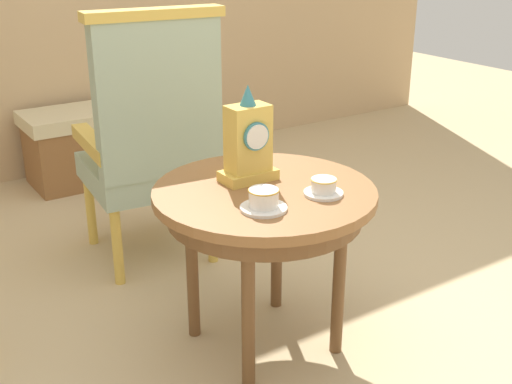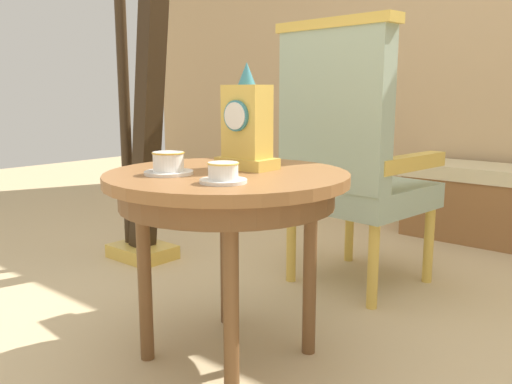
{
  "view_description": "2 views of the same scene",
  "coord_description": "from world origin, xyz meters",
  "px_view_note": "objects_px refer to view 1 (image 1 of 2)",
  "views": [
    {
      "loc": [
        -1.19,
        -1.74,
        1.42
      ],
      "look_at": [
        -0.08,
        -0.05,
        0.61
      ],
      "focal_mm": 46.12,
      "sensor_mm": 36.0,
      "label": 1
    },
    {
      "loc": [
        1.09,
        -1.23,
        0.85
      ],
      "look_at": [
        -0.01,
        0.07,
        0.54
      ],
      "focal_mm": 37.67,
      "sensor_mm": 36.0,
      "label": 2
    }
  ],
  "objects_px": {
    "teacup_left": "(264,200)",
    "mantel_clock": "(248,143)",
    "armchair": "(152,137)",
    "window_bench": "(114,140)",
    "teacup_right": "(324,187)",
    "side_table": "(264,208)"
  },
  "relations": [
    {
      "from": "armchair",
      "to": "side_table",
      "type": "bearing_deg",
      "value": -87.06
    },
    {
      "from": "teacup_right",
      "to": "armchair",
      "type": "relative_size",
      "value": 0.11
    },
    {
      "from": "teacup_left",
      "to": "mantel_clock",
      "type": "distance_m",
      "value": 0.28
    },
    {
      "from": "armchair",
      "to": "window_bench",
      "type": "height_order",
      "value": "armchair"
    },
    {
      "from": "side_table",
      "to": "teacup_right",
      "type": "xyz_separation_m",
      "value": [
        0.13,
        -0.15,
        0.1
      ]
    },
    {
      "from": "teacup_left",
      "to": "mantel_clock",
      "type": "relative_size",
      "value": 0.44
    },
    {
      "from": "mantel_clock",
      "to": "armchair",
      "type": "xyz_separation_m",
      "value": [
        -0.04,
        0.7,
        -0.15
      ]
    },
    {
      "from": "mantel_clock",
      "to": "armchair",
      "type": "height_order",
      "value": "armchair"
    },
    {
      "from": "armchair",
      "to": "window_bench",
      "type": "bearing_deg",
      "value": 76.9
    },
    {
      "from": "teacup_right",
      "to": "teacup_left",
      "type": "bearing_deg",
      "value": 178.59
    },
    {
      "from": "side_table",
      "to": "armchair",
      "type": "distance_m",
      "value": 0.8
    },
    {
      "from": "mantel_clock",
      "to": "window_bench",
      "type": "height_order",
      "value": "mantel_clock"
    },
    {
      "from": "side_table",
      "to": "window_bench",
      "type": "relative_size",
      "value": 0.73
    },
    {
      "from": "teacup_left",
      "to": "window_bench",
      "type": "height_order",
      "value": "teacup_left"
    },
    {
      "from": "armchair",
      "to": "mantel_clock",
      "type": "bearing_deg",
      "value": -86.88
    },
    {
      "from": "side_table",
      "to": "teacup_right",
      "type": "height_order",
      "value": "teacup_right"
    },
    {
      "from": "teacup_left",
      "to": "window_bench",
      "type": "bearing_deg",
      "value": 80.99
    },
    {
      "from": "teacup_right",
      "to": "mantel_clock",
      "type": "xyz_separation_m",
      "value": [
        -0.13,
        0.25,
        0.11
      ]
    },
    {
      "from": "armchair",
      "to": "window_bench",
      "type": "xyz_separation_m",
      "value": [
        0.28,
        1.19,
        -0.37
      ]
    },
    {
      "from": "side_table",
      "to": "teacup_left",
      "type": "xyz_separation_m",
      "value": [
        -0.1,
        -0.15,
        0.1
      ]
    },
    {
      "from": "teacup_left",
      "to": "armchair",
      "type": "bearing_deg",
      "value": 86.26
    },
    {
      "from": "armchair",
      "to": "window_bench",
      "type": "distance_m",
      "value": 1.28
    }
  ]
}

